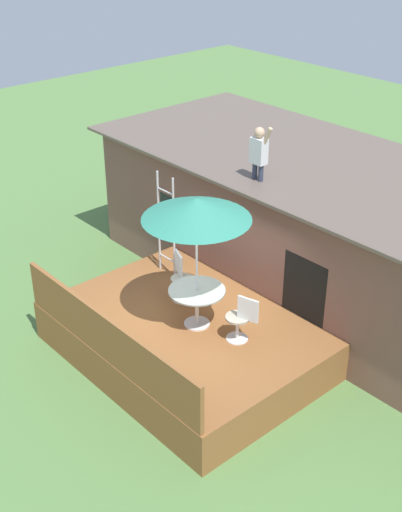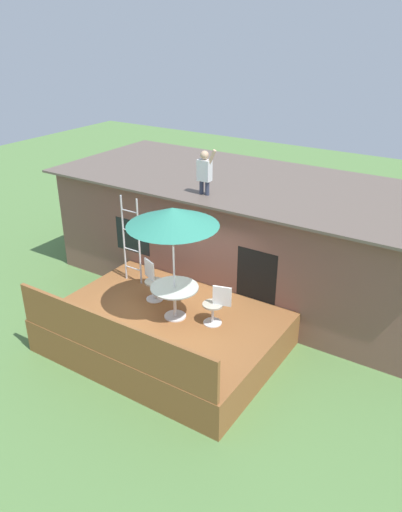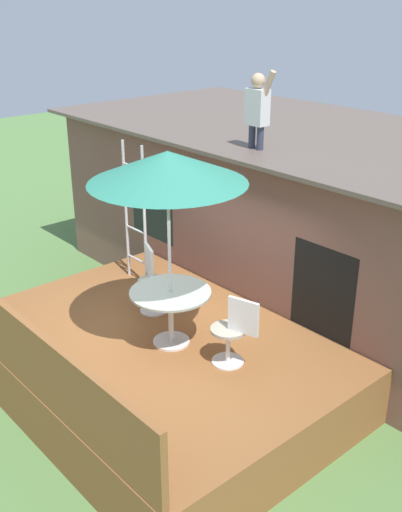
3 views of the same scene
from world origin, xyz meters
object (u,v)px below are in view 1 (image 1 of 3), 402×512
patio_chair_right (241,319)px  patio_chair_left (181,277)px  patio_table (197,297)px  person_figure (259,150)px  step_ladder (166,225)px  patio_umbrella (197,209)px

patio_chair_right → patio_chair_left: bearing=-19.9°
patio_table → person_figure: bearing=104.7°
step_ladder → patio_chair_left: (0.93, -0.41, -0.64)m
person_figure → patio_chair_right: size_ratio=1.21×
step_ladder → patio_umbrella: bearing=-23.3°
patio_table → person_figure: 3.02m
patio_umbrella → patio_chair_left: (-0.90, 0.38, -1.89)m
patio_table → step_ladder: bearing=156.7°
patio_chair_left → patio_chair_right: bearing=18.7°
step_ladder → patio_chair_left: size_ratio=2.39×
step_ladder → patio_chair_right: size_ratio=2.39×
patio_table → patio_chair_left: 0.99m
patio_table → patio_chair_left: patio_chair_left is taller
person_figure → patio_chair_right: 3.24m
person_figure → patio_chair_left: (-0.37, -1.65, -2.30)m
patio_table → patio_umbrella: bearing=0.0°
patio_table → patio_chair_left: (-0.90, 0.38, -0.13)m
patio_table → patio_umbrella: patio_umbrella is taller
patio_table → patio_umbrella: 1.76m
patio_umbrella → person_figure: bearing=104.7°
step_ladder → person_figure: 2.44m
patio_umbrella → step_ladder: size_ratio=1.15×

